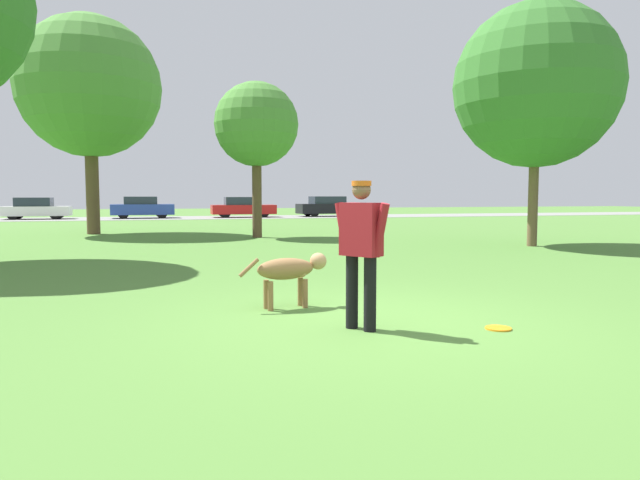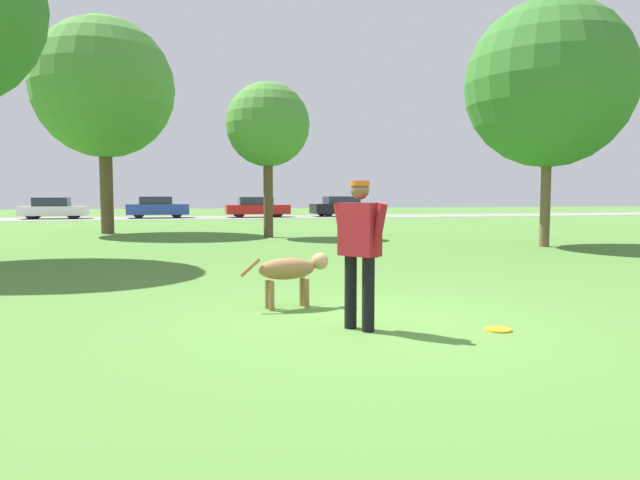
{
  "view_description": "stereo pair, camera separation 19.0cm",
  "coord_description": "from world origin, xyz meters",
  "views": [
    {
      "loc": [
        -2.29,
        -5.84,
        1.4
      ],
      "look_at": [
        -0.49,
        0.37,
        0.9
      ],
      "focal_mm": 32.0,
      "sensor_mm": 36.0,
      "label": 1
    },
    {
      "loc": [
        -2.11,
        -5.89,
        1.4
      ],
      "look_at": [
        -0.49,
        0.37,
        0.9
      ],
      "focal_mm": 32.0,
      "sensor_mm": 36.0,
      "label": 2
    }
  ],
  "objects": [
    {
      "name": "person",
      "position": [
        -0.24,
        -0.29,
        0.91
      ],
      "size": [
        0.46,
        0.61,
        1.56
      ],
      "rotation": [
        0.0,
        0.0,
        -0.97
      ],
      "color": "black",
      "rests_on": "ground_plane"
    },
    {
      "name": "parked_car_red",
      "position": [
        3.28,
        31.79,
        0.66
      ],
      "size": [
        4.2,
        1.76,
        1.34
      ],
      "rotation": [
        0.0,
        0.0,
        -0.01
      ],
      "color": "red",
      "rests_on": "ground_plane"
    },
    {
      "name": "tree_mid_center",
      "position": [
        1.03,
        13.31,
        3.77
      ],
      "size": [
        2.82,
        2.82,
        5.21
      ],
      "color": "brown",
      "rests_on": "ground_plane"
    },
    {
      "name": "tree_near_right",
      "position": [
        7.86,
        7.83,
        4.43
      ],
      "size": [
        4.51,
        4.51,
        6.7
      ],
      "color": "brown",
      "rests_on": "ground_plane"
    },
    {
      "name": "far_road_strip",
      "position": [
        0.0,
        31.87,
        0.01
      ],
      "size": [
        120.0,
        6.0,
        0.01
      ],
      "color": "gray",
      "rests_on": "ground_plane"
    },
    {
      "name": "parked_car_white",
      "position": [
        -9.26,
        32.2,
        0.64
      ],
      "size": [
        3.85,
        1.72,
        1.32
      ],
      "rotation": [
        0.0,
        0.0,
        0.0
      ],
      "color": "white",
      "rests_on": "ground_plane"
    },
    {
      "name": "parked_car_black",
      "position": [
        9.3,
        32.06,
        0.67
      ],
      "size": [
        4.46,
        1.95,
        1.38
      ],
      "rotation": [
        0.0,
        0.0,
        0.04
      ],
      "color": "black",
      "rests_on": "ground_plane"
    },
    {
      "name": "ground_plane",
      "position": [
        0.0,
        0.0,
        0.0
      ],
      "size": [
        120.0,
        120.0,
        0.0
      ],
      "primitive_type": "plane",
      "color": "#4C7A33"
    },
    {
      "name": "tree_far_left",
      "position": [
        -4.49,
        16.69,
        5.35
      ],
      "size": [
        5.1,
        5.1,
        7.92
      ],
      "color": "brown",
      "rests_on": "ground_plane"
    },
    {
      "name": "dog",
      "position": [
        -0.68,
        1.05,
        0.47
      ],
      "size": [
        1.17,
        0.39,
        0.68
      ],
      "rotation": [
        0.0,
        0.0,
        0.16
      ],
      "color": "olive",
      "rests_on": "ground_plane"
    },
    {
      "name": "parked_car_blue",
      "position": [
        -3.1,
        32.01,
        0.68
      ],
      "size": [
        3.9,
        1.91,
        1.37
      ],
      "rotation": [
        0.0,
        0.0,
        0.04
      ],
      "color": "#284293",
      "rests_on": "ground_plane"
    },
    {
      "name": "frisbee",
      "position": [
        1.16,
        -0.68,
        0.01
      ],
      "size": [
        0.27,
        0.27,
        0.02
      ],
      "color": "orange",
      "rests_on": "ground_plane"
    }
  ]
}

